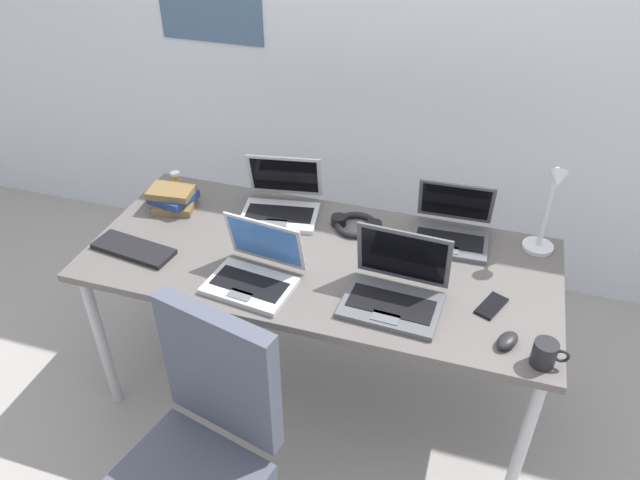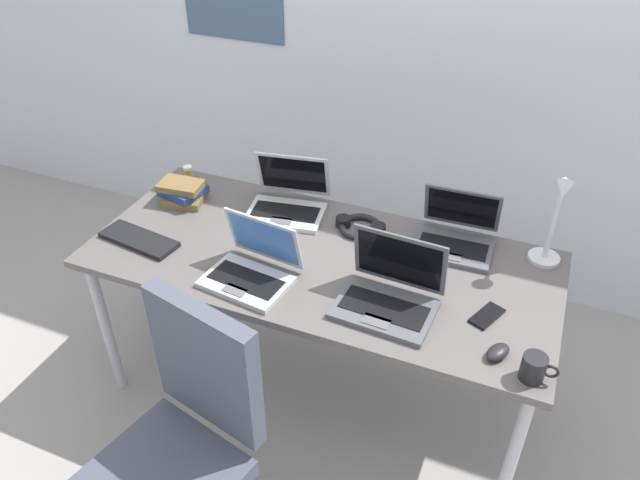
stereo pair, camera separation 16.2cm
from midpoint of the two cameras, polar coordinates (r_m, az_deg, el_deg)
The scene contains 16 objects.
ground_plane at distance 2.85m, azimuth -1.67°, elevation -13.54°, with size 12.00×12.00×0.00m, color gray.
wall_back at distance 3.05m, azimuth 4.92°, elevation 19.18°, with size 6.00×0.13×2.60m.
desk at distance 2.38m, azimuth -1.95°, elevation -2.73°, with size 1.80×0.80×0.74m.
desk_lamp at distance 2.38m, azimuth 18.81°, elevation 2.59°, with size 0.12×0.18×0.40m.
laptop_back_right at distance 2.12m, azimuth 4.87°, elevation -4.77°, with size 0.35×0.29×0.25m.
laptop_back_left at distance 2.22m, azimuth -8.25°, elevation -3.04°, with size 0.34×0.30×0.23m.
laptop_mid_desk at distance 2.46m, azimuth 10.38°, elevation 0.95°, with size 0.31×0.28×0.22m.
laptop_by_keyboard at distance 2.59m, azimuth -5.46°, elevation 3.44°, with size 0.36×0.34×0.23m.
external_keyboard at distance 2.50m, azimuth -18.88°, elevation -0.84°, with size 0.33×0.12×0.02m, color black.
computer_mouse at distance 2.05m, azimuth 15.01°, elevation -9.17°, with size 0.06×0.10×0.03m, color black.
cell_phone at distance 2.18m, azimuth 13.76°, elevation -6.08°, with size 0.06×0.14×0.01m, color black.
headphones at distance 2.50m, azimuth 1.56°, elevation 1.43°, with size 0.21×0.18×0.04m.
pill_bottle at distance 2.85m, azimuth -14.96°, elevation 5.45°, with size 0.04×0.04×0.08m.
book_stack at distance 2.70m, azimuth -15.28°, elevation 3.77°, with size 0.21×0.20×0.10m.
coffee_mug at distance 2.00m, azimuth 18.18°, elevation -10.17°, with size 0.11×0.08×0.09m.
office_chair at distance 2.15m, azimuth -13.74°, elevation -20.85°, with size 0.53×0.59×0.97m.
Camera 1 is at (0.56, -1.78, 2.16)m, focal length 34.11 mm.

